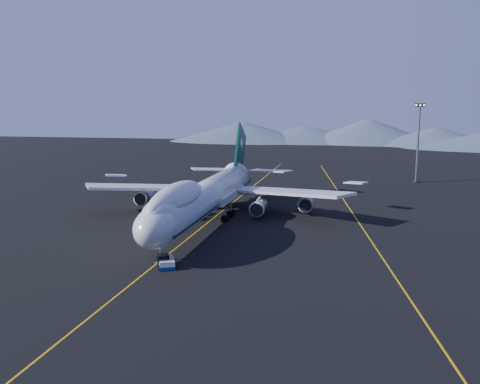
# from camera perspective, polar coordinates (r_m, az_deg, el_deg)

# --- Properties ---
(ground) EXTENTS (500.00, 500.00, 0.00)m
(ground) POSITION_cam_1_polar(r_m,az_deg,el_deg) (109.41, -3.56, -3.37)
(ground) COLOR black
(ground) RESTS_ON ground
(taxiway_line_main) EXTENTS (0.25, 220.00, 0.01)m
(taxiway_line_main) POSITION_cam_1_polar(r_m,az_deg,el_deg) (109.41, -3.56, -3.36)
(taxiway_line_main) COLOR #CF9B0C
(taxiway_line_main) RESTS_ON ground
(taxiway_line_side) EXTENTS (28.08, 198.09, 0.01)m
(taxiway_line_side) POSITION_cam_1_polar(r_m,az_deg,el_deg) (115.23, 12.37, -2.91)
(taxiway_line_side) COLOR #CF9B0C
(taxiway_line_side) RESTS_ON ground
(boeing_747) EXTENTS (59.62, 72.43, 19.37)m
(boeing_747) POSITION_cam_1_polar(r_m,az_deg,el_deg) (108.31, -3.59, -0.36)
(boeing_747) COLOR silver
(boeing_747) RESTS_ON ground
(pushback_tug) EXTENTS (3.94, 5.12, 1.99)m
(pushback_tug) POSITION_cam_1_polar(r_m,az_deg,el_deg) (81.49, -7.84, -7.48)
(pushback_tug) COLOR silver
(pushback_tug) RESTS_ON ground
(floodlight_mast) EXTENTS (2.99, 2.25, 24.23)m
(floodlight_mast) POSITION_cam_1_polar(r_m,az_deg,el_deg) (173.41, 18.45, 5.01)
(floodlight_mast) COLOR black
(floodlight_mast) RESTS_ON ground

